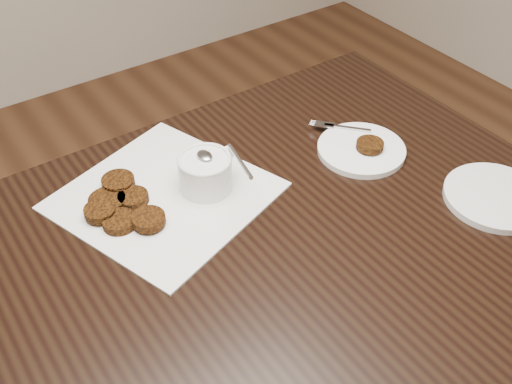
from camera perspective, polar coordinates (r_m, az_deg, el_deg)
napkin at (r=1.14m, az=-8.47°, el=-0.36°), size 0.43×0.43×0.00m
sauce_ramekin at (r=1.10m, az=-4.82°, el=3.15°), size 0.17×0.17×0.14m
patty_cluster at (r=1.12m, az=-12.39°, el=-0.97°), size 0.27×0.27×0.02m
plate_with_patty at (r=1.24m, az=9.80°, el=4.16°), size 0.25×0.25×0.03m
plate_empty at (r=1.20m, az=21.39°, el=-0.43°), size 0.24×0.24×0.01m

